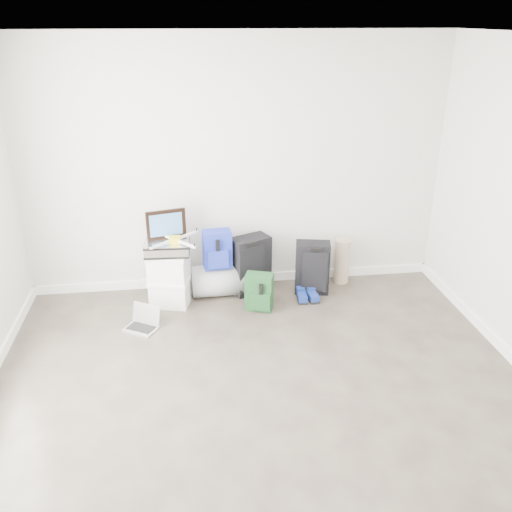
{
  "coord_description": "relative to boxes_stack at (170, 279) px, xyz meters",
  "views": [
    {
      "loc": [
        -0.54,
        -3.07,
        2.81
      ],
      "look_at": [
        0.14,
        1.9,
        0.59
      ],
      "focal_mm": 38.0,
      "sensor_mm": 36.0,
      "label": 1
    }
  ],
  "objects": [
    {
      "name": "duffel_bag",
      "position": [
        0.51,
        0.13,
        -0.12
      ],
      "size": [
        0.56,
        0.35,
        0.35
      ],
      "primitive_type": "cylinder",
      "rotation": [
        0.0,
        1.57,
        0.01
      ],
      "color": "gray",
      "rests_on": "ground"
    },
    {
      "name": "rolled_rug",
      "position": [
        1.94,
        0.26,
        -0.03
      ],
      "size": [
        0.17,
        0.17,
        0.52
      ],
      "primitive_type": "cylinder",
      "color": "tan",
      "rests_on": "ground"
    },
    {
      "name": "painting",
      "position": [
        0.0,
        0.1,
        0.57
      ],
      "size": [
        0.4,
        0.12,
        0.31
      ],
      "rotation": [
        0.0,
        0.0,
        0.24
      ],
      "color": "black",
      "rests_on": "briefcase"
    },
    {
      "name": "room_envelope",
      "position": [
        0.75,
        -2.08,
        1.43
      ],
      "size": [
        4.52,
        5.02,
        2.71
      ],
      "color": "silver",
      "rests_on": "ground"
    },
    {
      "name": "boxes_stack",
      "position": [
        0.0,
        0.0,
        0.0
      ],
      "size": [
        0.48,
        0.42,
        0.58
      ],
      "rotation": [
        0.0,
        0.0,
        -0.25
      ],
      "color": "white",
      "rests_on": "ground"
    },
    {
      "name": "laptop",
      "position": [
        -0.27,
        -0.46,
        -0.24
      ],
      "size": [
        0.38,
        0.35,
        0.22
      ],
      "rotation": [
        0.0,
        0.0,
        -0.54
      ],
      "color": "silver",
      "rests_on": "ground"
    },
    {
      "name": "drone",
      "position": [
        0.08,
        -0.02,
        0.45
      ],
      "size": [
        0.49,
        0.49,
        0.06
      ],
      "rotation": [
        0.0,
        0.0,
        -0.08
      ],
      "color": "yellow",
      "rests_on": "briefcase"
    },
    {
      "name": "large_suitcase",
      "position": [
        0.87,
        0.17,
        0.03
      ],
      "size": [
        0.47,
        0.4,
        0.64
      ],
      "rotation": [
        0.0,
        0.0,
        0.42
      ],
      "color": "black",
      "rests_on": "ground"
    },
    {
      "name": "carry_on",
      "position": [
        1.55,
        0.07,
        -0.0
      ],
      "size": [
        0.4,
        0.31,
        0.58
      ],
      "rotation": [
        0.0,
        0.0,
        -0.21
      ],
      "color": "black",
      "rests_on": "ground"
    },
    {
      "name": "blue_backpack",
      "position": [
        0.51,
        0.1,
        0.25
      ],
      "size": [
        0.31,
        0.24,
        0.41
      ],
      "rotation": [
        0.0,
        0.0,
        0.09
      ],
      "color": "#172899",
      "rests_on": "duffel_bag"
    },
    {
      "name": "green_backpack",
      "position": [
        0.92,
        -0.24,
        -0.1
      ],
      "size": [
        0.32,
        0.28,
        0.39
      ],
      "rotation": [
        0.0,
        0.0,
        -0.32
      ],
      "color": "#153B1B",
      "rests_on": "ground"
    },
    {
      "name": "shoes",
      "position": [
        1.46,
        -0.11,
        -0.25
      ],
      "size": [
        0.23,
        0.26,
        0.08
      ],
      "rotation": [
        0.0,
        0.0,
        -0.0
      ],
      "color": "black",
      "rests_on": "ground"
    },
    {
      "name": "briefcase",
      "position": [
        0.0,
        0.0,
        0.35
      ],
      "size": [
        0.46,
        0.35,
        0.13
      ],
      "primitive_type": "cube",
      "rotation": [
        0.0,
        0.0,
        -0.06
      ],
      "color": "#B2B2B7",
      "rests_on": "boxes_stack"
    },
    {
      "name": "ground",
      "position": [
        0.75,
        -2.09,
        -0.29
      ],
      "size": [
        5.0,
        5.0,
        0.0
      ],
      "primitive_type": "plane",
      "color": "#312924",
      "rests_on": "ground"
    }
  ]
}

